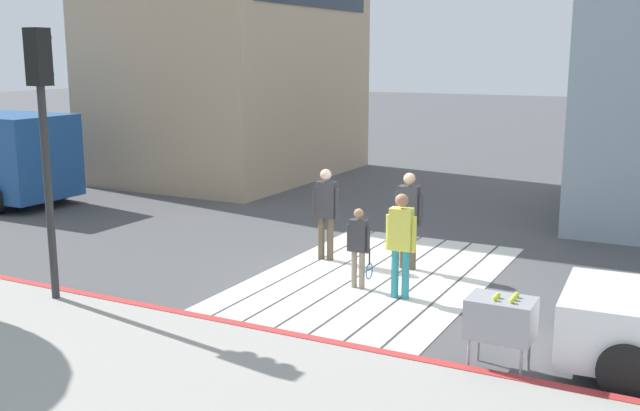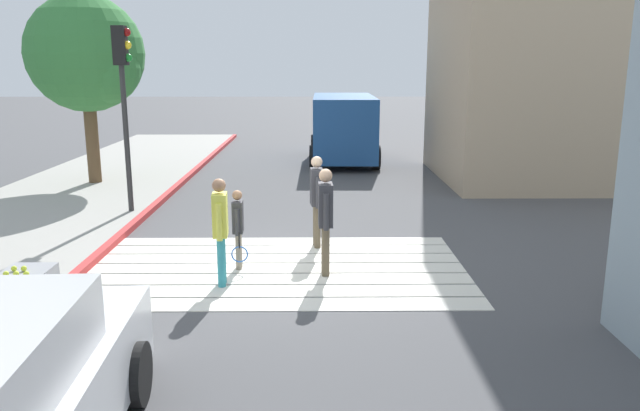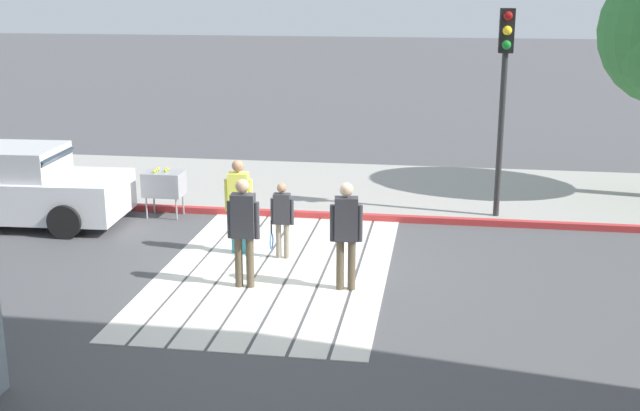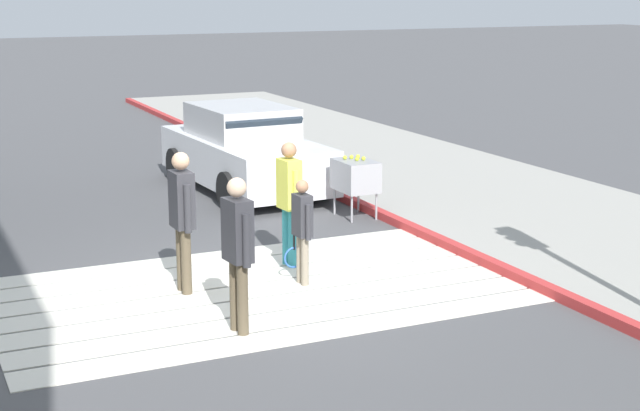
{
  "view_description": "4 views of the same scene",
  "coord_description": "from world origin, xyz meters",
  "px_view_note": "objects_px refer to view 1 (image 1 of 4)",
  "views": [
    {
      "loc": [
        -11.61,
        -4.99,
        3.87
      ],
      "look_at": [
        -0.09,
        1.01,
        1.23
      ],
      "focal_mm": 42.03,
      "sensor_mm": 36.0,
      "label": 1
    },
    {
      "loc": [
        0.65,
        -10.07,
        3.4
      ],
      "look_at": [
        0.73,
        -0.29,
        1.17
      ],
      "focal_mm": 34.67,
      "sensor_mm": 36.0,
      "label": 2
    },
    {
      "loc": [
        12.72,
        2.75,
        4.74
      ],
      "look_at": [
        -0.4,
        0.71,
        1.07
      ],
      "focal_mm": 45.71,
      "sensor_mm": 36.0,
      "label": 3
    },
    {
      "loc": [
        4.04,
        10.66,
        3.77
      ],
      "look_at": [
        -0.77,
        0.27,
        1.09
      ],
      "focal_mm": 53.33,
      "sensor_mm": 36.0,
      "label": 4
    }
  ],
  "objects_px": {
    "traffic_light_corner": "(43,110)",
    "pedestrian_adult_trailing": "(401,238)",
    "pedestrian_child_with_racket": "(359,244)",
    "tennis_ball_cart": "(501,318)",
    "pedestrian_adult_side": "(409,214)",
    "pedestrian_adult_lead": "(326,208)"
  },
  "relations": [
    {
      "from": "traffic_light_corner",
      "to": "pedestrian_adult_side",
      "type": "height_order",
      "value": "traffic_light_corner"
    },
    {
      "from": "pedestrian_child_with_racket",
      "to": "pedestrian_adult_lead",
      "type": "bearing_deg",
      "value": 44.25
    },
    {
      "from": "pedestrian_adult_lead",
      "to": "pedestrian_child_with_racket",
      "type": "relative_size",
      "value": 1.28
    },
    {
      "from": "traffic_light_corner",
      "to": "tennis_ball_cart",
      "type": "bearing_deg",
      "value": -84.29
    },
    {
      "from": "tennis_ball_cart",
      "to": "pedestrian_child_with_racket",
      "type": "distance_m",
      "value": 3.7
    },
    {
      "from": "pedestrian_adult_trailing",
      "to": "pedestrian_adult_side",
      "type": "bearing_deg",
      "value": 16.85
    },
    {
      "from": "pedestrian_adult_trailing",
      "to": "pedestrian_adult_side",
      "type": "height_order",
      "value": "pedestrian_adult_side"
    },
    {
      "from": "traffic_light_corner",
      "to": "pedestrian_adult_side",
      "type": "xyz_separation_m",
      "value": [
        4.4,
        -4.17,
        -2.0
      ]
    },
    {
      "from": "traffic_light_corner",
      "to": "tennis_ball_cart",
      "type": "xyz_separation_m",
      "value": [
        0.68,
        -6.79,
        -2.34
      ]
    },
    {
      "from": "traffic_light_corner",
      "to": "pedestrian_adult_side",
      "type": "bearing_deg",
      "value": -43.46
    },
    {
      "from": "tennis_ball_cart",
      "to": "pedestrian_child_with_racket",
      "type": "bearing_deg",
      "value": 52.53
    },
    {
      "from": "traffic_light_corner",
      "to": "pedestrian_child_with_racket",
      "type": "relative_size",
      "value": 3.09
    },
    {
      "from": "pedestrian_adult_trailing",
      "to": "pedestrian_adult_lead",
      "type": "bearing_deg",
      "value": 54.53
    },
    {
      "from": "pedestrian_adult_side",
      "to": "pedestrian_child_with_racket",
      "type": "height_order",
      "value": "pedestrian_adult_side"
    },
    {
      "from": "pedestrian_adult_lead",
      "to": "pedestrian_adult_trailing",
      "type": "height_order",
      "value": "pedestrian_adult_lead"
    },
    {
      "from": "pedestrian_adult_trailing",
      "to": "pedestrian_child_with_racket",
      "type": "xyz_separation_m",
      "value": [
        0.17,
        0.81,
        -0.22
      ]
    },
    {
      "from": "pedestrian_adult_trailing",
      "to": "pedestrian_child_with_racket",
      "type": "relative_size",
      "value": 1.25
    },
    {
      "from": "traffic_light_corner",
      "to": "pedestrian_adult_trailing",
      "type": "relative_size",
      "value": 2.47
    },
    {
      "from": "traffic_light_corner",
      "to": "pedestrian_child_with_racket",
      "type": "distance_m",
      "value": 5.34
    },
    {
      "from": "pedestrian_adult_side",
      "to": "traffic_light_corner",
      "type": "bearing_deg",
      "value": 136.54
    },
    {
      "from": "traffic_light_corner",
      "to": "pedestrian_adult_trailing",
      "type": "bearing_deg",
      "value": -59.38
    },
    {
      "from": "pedestrian_adult_side",
      "to": "pedestrian_child_with_racket",
      "type": "distance_m",
      "value": 1.52
    }
  ]
}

